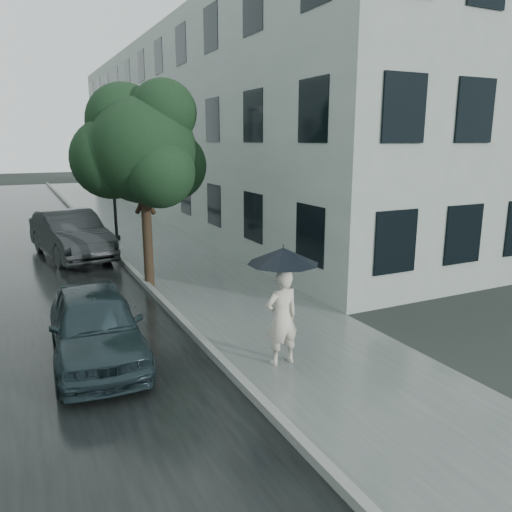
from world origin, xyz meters
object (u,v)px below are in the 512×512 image
lamp_post (108,163)px  car_far (71,234)px  pedestrian (282,317)px  car_near (96,325)px  street_tree (142,149)px

lamp_post → car_far: lamp_post is taller
lamp_post → car_far: 3.75m
pedestrian → car_near: size_ratio=0.45×
car_near → street_tree: bearing=68.0°
lamp_post → car_near: lamp_post is taller
street_tree → car_far: street_tree is taller
pedestrian → car_near: (-2.93, 1.65, -0.21)m
pedestrian → street_tree: 6.68m
lamp_post → car_near: 11.70m
pedestrian → lamp_post: bearing=-90.4°
lamp_post → street_tree: bearing=-78.2°
car_near → car_far: car_far is taller
car_near → car_far: 8.82m
car_near → pedestrian: bearing=-26.2°
car_near → car_far: bearing=89.7°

